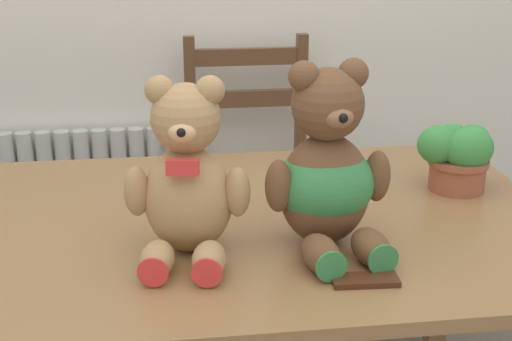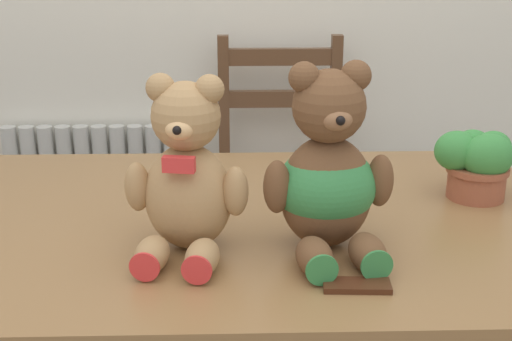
% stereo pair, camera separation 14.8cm
% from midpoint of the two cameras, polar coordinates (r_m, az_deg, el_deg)
% --- Properties ---
extents(radiator, '(0.75, 0.10, 0.64)m').
position_cam_midpoint_polar(radiator, '(2.86, -16.16, -3.80)').
color(radiator, beige).
rests_on(radiator, ground_plane).
extents(dining_table, '(1.58, 0.99, 0.71)m').
position_cam_midpoint_polar(dining_table, '(1.71, -4.86, -6.30)').
color(dining_table, olive).
rests_on(dining_table, ground_plane).
extents(wooden_chair_behind, '(0.45, 0.41, 0.99)m').
position_cam_midpoint_polar(wooden_chair_behind, '(2.58, -2.03, -0.82)').
color(wooden_chair_behind, brown).
rests_on(wooden_chair_behind, ground_plane).
extents(teddy_bear_left, '(0.27, 0.28, 0.38)m').
position_cam_midpoint_polar(teddy_bear_left, '(1.47, -8.43, -0.81)').
color(teddy_bear_left, tan).
rests_on(teddy_bear_left, dining_table).
extents(teddy_bear_right, '(0.28, 0.30, 0.40)m').
position_cam_midpoint_polar(teddy_bear_right, '(1.50, 2.89, -0.32)').
color(teddy_bear_right, brown).
rests_on(teddy_bear_right, dining_table).
extents(potted_plant, '(0.19, 0.16, 0.18)m').
position_cam_midpoint_polar(potted_plant, '(1.88, 13.70, 1.19)').
color(potted_plant, '#9E5138').
rests_on(potted_plant, dining_table).
extents(chocolate_bar, '(0.13, 0.06, 0.01)m').
position_cam_midpoint_polar(chocolate_bar, '(1.40, 5.72, -8.80)').
color(chocolate_bar, '#472314').
rests_on(chocolate_bar, dining_table).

